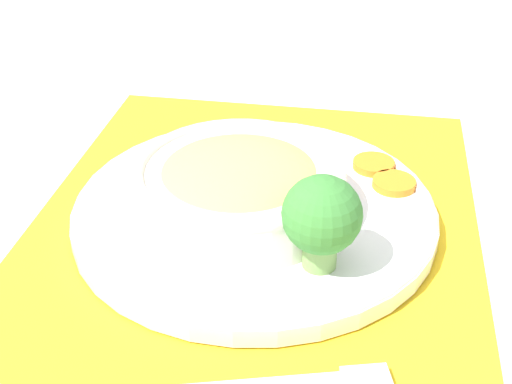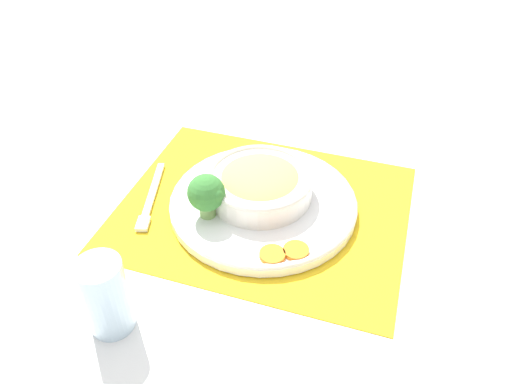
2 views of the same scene
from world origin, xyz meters
TOP-DOWN VIEW (x-y plane):
  - ground_plane at (0.00, 0.00)m, footprint 4.00×4.00m
  - placemat at (0.00, 0.00)m, footprint 0.52×0.43m
  - plate at (0.00, 0.00)m, footprint 0.32×0.32m
  - bowl at (0.01, -0.01)m, footprint 0.18×0.18m
  - broccoli_floret at (0.08, 0.06)m, footprint 0.06×0.06m
  - carrot_slice_near at (-0.04, 0.13)m, footprint 0.04×0.04m
  - carrot_slice_middle at (-0.08, 0.11)m, footprint 0.04×0.04m

SIDE VIEW (x-z plane):
  - ground_plane at x=0.00m, z-range 0.00..0.00m
  - placemat at x=0.00m, z-range 0.00..0.00m
  - plate at x=0.00m, z-range 0.00..0.03m
  - carrot_slice_near at x=-0.04m, z-range 0.02..0.03m
  - carrot_slice_middle at x=-0.08m, z-range 0.02..0.03m
  - bowl at x=0.01m, z-range 0.02..0.07m
  - broccoli_floret at x=0.08m, z-range 0.03..0.11m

